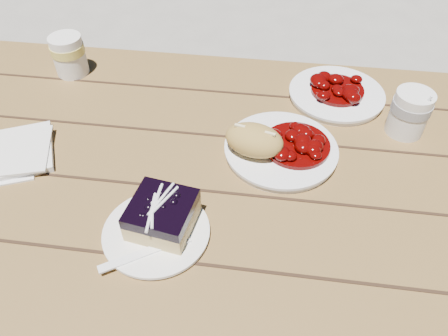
# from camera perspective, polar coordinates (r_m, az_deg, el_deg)

# --- Properties ---
(ground) EXTENTS (60.00, 60.00, 0.00)m
(ground) POSITION_cam_1_polar(r_m,az_deg,el_deg) (1.51, -2.22, -19.78)
(ground) COLOR gray
(ground) RESTS_ON ground
(picnic_table) EXTENTS (2.00, 1.55, 0.75)m
(picnic_table) POSITION_cam_1_polar(r_m,az_deg,el_deg) (1.01, -3.14, -5.56)
(picnic_table) COLOR brown
(picnic_table) RESTS_ON ground
(main_plate) EXTENTS (0.23, 0.23, 0.02)m
(main_plate) POSITION_cam_1_polar(r_m,az_deg,el_deg) (0.90, 7.43, 2.33)
(main_plate) COLOR white
(main_plate) RESTS_ON picnic_table
(goulash_stew) EXTENTS (0.14, 0.14, 0.04)m
(goulash_stew) POSITION_cam_1_polar(r_m,az_deg,el_deg) (0.89, 9.54, 3.72)
(goulash_stew) COLOR #500302
(goulash_stew) RESTS_ON main_plate
(bread_roll) EXTENTS (0.13, 0.11, 0.06)m
(bread_roll) POSITION_cam_1_polar(r_m,az_deg,el_deg) (0.86, 3.97, 3.66)
(bread_roll) COLOR #AB8841
(bread_roll) RESTS_ON main_plate
(dessert_plate) EXTENTS (0.18, 0.18, 0.01)m
(dessert_plate) POSITION_cam_1_polar(r_m,az_deg,el_deg) (0.77, -8.81, -8.35)
(dessert_plate) COLOR white
(dessert_plate) RESTS_ON picnic_table
(blueberry_cake) EXTENTS (0.12, 0.12, 0.06)m
(blueberry_cake) POSITION_cam_1_polar(r_m,az_deg,el_deg) (0.75, -8.08, -6.02)
(blueberry_cake) COLOR #D3B873
(blueberry_cake) RESTS_ON dessert_plate
(fork_dessert) EXTENTS (0.15, 0.11, 0.00)m
(fork_dessert) POSITION_cam_1_polar(r_m,az_deg,el_deg) (0.74, -11.44, -11.18)
(fork_dessert) COLOR white
(fork_dessert) RESTS_ON dessert_plate
(coffee_cup) EXTENTS (0.08, 0.08, 0.10)m
(coffee_cup) POSITION_cam_1_polar(r_m,az_deg,el_deg) (1.00, 23.06, 6.64)
(coffee_cup) COLOR white
(coffee_cup) RESTS_ON picnic_table
(napkin_stack) EXTENTS (0.20, 0.20, 0.01)m
(napkin_stack) POSITION_cam_1_polar(r_m,az_deg,el_deg) (0.99, -25.73, 1.84)
(napkin_stack) COLOR white
(napkin_stack) RESTS_ON picnic_table
(fork_table) EXTENTS (0.16, 0.09, 0.00)m
(fork_table) POSITION_cam_1_polar(r_m,az_deg,el_deg) (0.94, -27.19, -1.74)
(fork_table) COLOR white
(fork_table) RESTS_ON picnic_table
(second_plate) EXTENTS (0.22, 0.22, 0.02)m
(second_plate) POSITION_cam_1_polar(r_m,az_deg,el_deg) (1.08, 14.45, 9.25)
(second_plate) COLOR white
(second_plate) RESTS_ON picnic_table
(second_stew) EXTENTS (0.12, 0.12, 0.04)m
(second_stew) POSITION_cam_1_polar(r_m,az_deg,el_deg) (1.06, 14.73, 10.50)
(second_stew) COLOR #500302
(second_stew) RESTS_ON second_plate
(second_cup) EXTENTS (0.08, 0.08, 0.10)m
(second_cup) POSITION_cam_1_polar(r_m,az_deg,el_deg) (1.18, -19.59, 13.70)
(second_cup) COLOR white
(second_cup) RESTS_ON picnic_table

